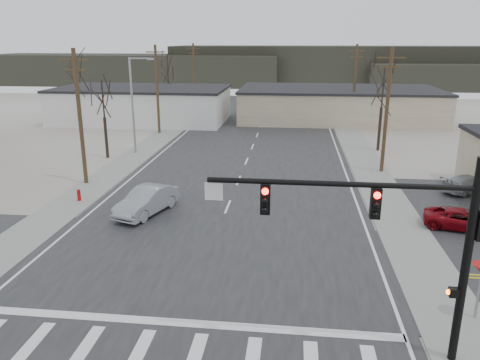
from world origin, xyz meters
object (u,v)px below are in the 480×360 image
object	(u,v)px
fire_hydrant	(79,195)
sedan_crossing	(147,201)
traffic_signal_mast	(408,232)
car_far_b	(257,97)
car_parked_silver	(469,184)
car_parked_red	(462,219)
car_far_a	(273,113)

from	to	relation	value
fire_hydrant	sedan_crossing	bearing A→B (deg)	-18.42
traffic_signal_mast	car_far_b	size ratio (longest dim) A/B	2.25
traffic_signal_mast	fire_hydrant	world-z (taller)	traffic_signal_mast
traffic_signal_mast	car_parked_silver	bearing A→B (deg)	65.24
fire_hydrant	sedan_crossing	size ratio (longest dim) A/B	0.17
car_parked_red	car_parked_silver	size ratio (longest dim) A/B	0.97
sedan_crossing	car_far_a	bearing A→B (deg)	99.28
sedan_crossing	car_parked_silver	world-z (taller)	sedan_crossing
traffic_signal_mast	car_parked_red	world-z (taller)	traffic_signal_mast
car_far_a	fire_hydrant	bearing A→B (deg)	71.05
car_far_a	car_parked_silver	distance (m)	34.88
car_far_a	car_parked_silver	world-z (taller)	car_far_a
sedan_crossing	car_far_a	xyz separation A→B (m)	(6.12, 38.02, -0.17)
car_parked_silver	car_far_b	bearing A→B (deg)	-8.06
car_far_a	car_parked_silver	xyz separation A→B (m)	(15.51, -31.25, -0.04)
car_far_b	car_parked_silver	size ratio (longest dim) A/B	0.93
fire_hydrant	car_far_a	world-z (taller)	car_far_a
traffic_signal_mast	car_parked_silver	distance (m)	21.53
car_far_b	car_parked_red	world-z (taller)	car_far_b
car_far_a	car_far_b	distance (m)	19.53
sedan_crossing	car_parked_silver	distance (m)	22.66
fire_hydrant	car_far_b	bearing A→B (deg)	82.17
sedan_crossing	car_parked_red	bearing A→B (deg)	17.43
car_parked_red	car_parked_silver	bearing A→B (deg)	-6.25
car_parked_red	car_far_a	bearing A→B (deg)	33.62
sedan_crossing	car_parked_silver	bearing A→B (deg)	35.81
car_parked_silver	traffic_signal_mast	bearing A→B (deg)	126.19
sedan_crossing	car_far_b	bearing A→B (deg)	106.12
fire_hydrant	car_parked_red	xyz separation A→B (m)	(24.15, -2.10, 0.16)
car_far_b	car_parked_silver	bearing A→B (deg)	-78.31
fire_hydrant	car_far_b	world-z (taller)	car_far_b
fire_hydrant	car_far_a	bearing A→B (deg)	72.48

